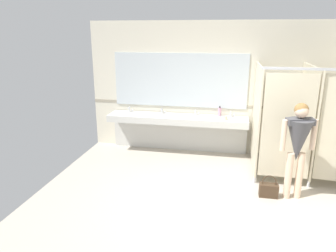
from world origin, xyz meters
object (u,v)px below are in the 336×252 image
Objects in this scene: handbag at (269,190)px; soap_dispenser at (220,112)px; person_standing at (298,140)px; paper_cup at (226,118)px.

handbag is 1.72× the size of soap_dispenser.
soap_dispenser reaches higher than handbag.
person_standing is 7.19× the size of soap_dispenser.
handbag is (-0.37, -0.05, -0.86)m from person_standing.
person_standing is at bearing -54.35° from soap_dispenser.
soap_dispenser is (-0.90, 1.82, 0.82)m from handbag.
handbag is 1.87m from paper_cup.
person_standing is at bearing -52.34° from paper_cup.
handbag is 4.42× the size of paper_cup.
handbag is 2.19m from soap_dispenser.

